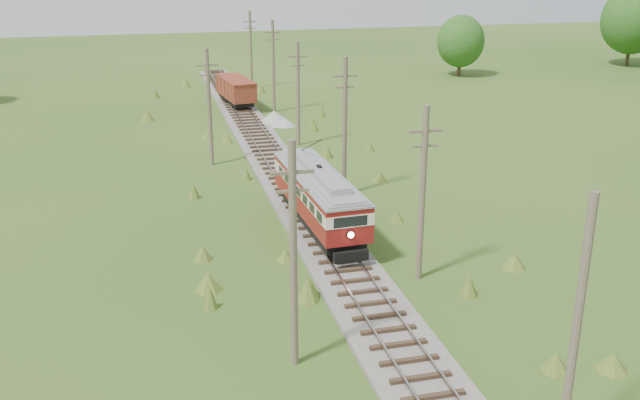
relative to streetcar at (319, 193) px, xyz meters
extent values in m
cube|color=#605B54|center=(0.00, 9.07, -2.28)|extent=(3.60, 96.00, 0.25)
cube|color=#726659|center=(-0.72, 9.07, -1.92)|extent=(0.08, 96.00, 0.17)
cube|color=#726659|center=(0.72, 9.07, -1.92)|extent=(0.08, 96.00, 0.17)
cube|color=#2D2116|center=(0.00, 9.07, -2.07)|extent=(2.40, 96.00, 0.16)
cube|color=black|center=(0.00, 0.00, -1.44)|extent=(2.59, 9.98, 0.40)
cube|color=maroon|center=(0.00, 0.00, -0.54)|extent=(3.00, 10.85, 0.99)
cube|color=beige|center=(0.00, 0.00, 0.26)|extent=(3.03, 10.91, 0.63)
cube|color=black|center=(0.00, 0.00, 0.26)|extent=(3.03, 10.43, 0.49)
cube|color=maroon|center=(0.00, 0.00, 0.71)|extent=(3.00, 10.85, 0.27)
cube|color=gray|center=(0.00, 0.00, 1.01)|extent=(3.06, 10.96, 0.34)
cube|color=gray|center=(0.00, 0.00, 1.31)|extent=(1.50, 8.11, 0.36)
sphere|color=#FFF2BF|center=(0.25, -5.45, -0.41)|extent=(0.32, 0.32, 0.32)
cylinder|color=black|center=(-0.07, 1.61, 2.32)|extent=(0.25, 4.17, 1.73)
cylinder|color=black|center=(-0.48, -4.09, -1.48)|extent=(0.14, 0.72, 0.72)
cylinder|color=black|center=(0.86, -4.03, -1.48)|extent=(0.14, 0.72, 0.72)
cylinder|color=black|center=(-0.86, 4.03, -1.48)|extent=(0.14, 0.72, 0.72)
cylinder|color=black|center=(0.48, 4.10, -1.48)|extent=(0.14, 0.72, 0.72)
cube|color=black|center=(0.00, 34.76, -1.53)|extent=(2.69, 6.63, 0.45)
cube|color=maroon|center=(0.00, 34.76, -0.41)|extent=(3.25, 7.40, 1.79)
cube|color=maroon|center=(0.00, 34.76, 0.53)|extent=(3.31, 7.55, 0.11)
cylinder|color=black|center=(-0.38, 32.54, -1.48)|extent=(0.20, 0.72, 0.72)
cylinder|color=black|center=(0.95, 32.72, -1.48)|extent=(0.20, 0.72, 0.72)
cylinder|color=black|center=(-0.95, 36.80, -1.48)|extent=(0.20, 0.72, 0.72)
cylinder|color=black|center=(0.38, 36.98, -1.48)|extent=(0.20, 0.72, 0.72)
cone|color=gray|center=(2.43, 26.85, -1.78)|extent=(3.32, 3.32, 1.24)
cone|color=gray|center=(3.26, 25.81, -2.04)|extent=(1.87, 1.87, 0.73)
cylinder|color=brown|center=(3.10, -19.93, 2.00)|extent=(0.30, 0.30, 8.80)
cylinder|color=brown|center=(3.30, -6.93, 1.90)|extent=(0.30, 0.30, 8.60)
cube|color=brown|center=(3.30, -6.93, 5.00)|extent=(1.60, 0.12, 0.12)
cube|color=brown|center=(3.30, -6.93, 4.30)|extent=(1.20, 0.10, 0.10)
cylinder|color=brown|center=(3.20, 6.07, 2.10)|extent=(0.30, 0.30, 9.00)
cube|color=brown|center=(3.20, 6.07, 5.40)|extent=(1.60, 0.12, 0.12)
cube|color=brown|center=(3.20, 6.07, 4.70)|extent=(1.20, 0.10, 0.10)
cylinder|color=brown|center=(3.00, 19.07, 1.80)|extent=(0.30, 0.30, 8.40)
cube|color=brown|center=(3.00, 19.07, 4.80)|extent=(1.60, 0.12, 0.12)
cube|color=brown|center=(3.00, 19.07, 4.10)|extent=(1.20, 0.10, 0.10)
cylinder|color=brown|center=(3.40, 32.07, 2.05)|extent=(0.30, 0.30, 8.90)
cube|color=brown|center=(3.40, 32.07, 5.30)|extent=(1.60, 0.12, 0.12)
cube|color=brown|center=(3.40, 32.07, 4.60)|extent=(1.20, 0.10, 0.10)
cylinder|color=brown|center=(3.20, 45.07, 1.95)|extent=(0.30, 0.30, 8.70)
cube|color=brown|center=(3.20, 45.07, 5.10)|extent=(1.60, 0.12, 0.12)
cube|color=brown|center=(3.20, 45.07, 4.40)|extent=(1.20, 0.10, 0.10)
cylinder|color=brown|center=(-4.20, -12.93, 2.10)|extent=(0.30, 0.30, 9.00)
cube|color=brown|center=(-4.20, -12.93, 5.40)|extent=(1.60, 0.12, 0.12)
cube|color=brown|center=(-4.20, -12.93, 4.70)|extent=(1.20, 0.10, 0.10)
cylinder|color=brown|center=(-4.50, 15.07, 1.90)|extent=(0.30, 0.30, 8.60)
cube|color=brown|center=(-4.50, 15.07, 5.00)|extent=(1.60, 0.12, 0.12)
cube|color=brown|center=(-4.50, 15.07, 4.30)|extent=(1.20, 0.10, 0.10)
cylinder|color=#38281C|center=(56.00, 49.07, -0.60)|extent=(0.50, 0.50, 3.60)
ellipsoid|color=#1A4A16|center=(56.00, 49.07, 3.80)|extent=(8.40, 8.40, 9.24)
cylinder|color=#38281C|center=(30.00, 47.07, -1.14)|extent=(0.50, 0.50, 2.52)
ellipsoid|color=#1A4A16|center=(30.00, 47.07, 1.94)|extent=(5.88, 5.88, 6.47)
camera|label=1|loc=(-9.09, -36.55, 12.89)|focal=40.00mm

